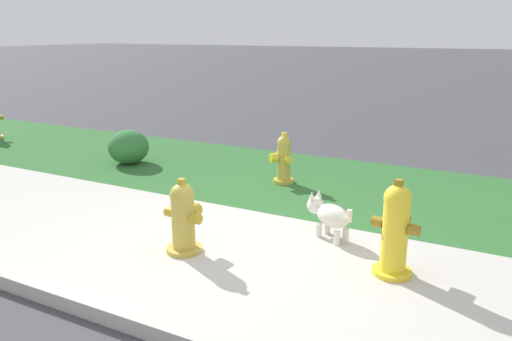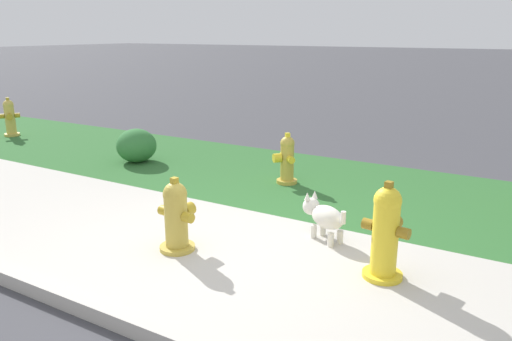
{
  "view_description": "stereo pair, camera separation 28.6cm",
  "coord_description": "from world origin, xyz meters",
  "px_view_note": "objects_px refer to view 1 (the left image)",
  "views": [
    {
      "loc": [
        2.01,
        -3.48,
        1.95
      ],
      "look_at": [
        -0.55,
        1.41,
        0.4
      ],
      "focal_mm": 35.0,
      "sensor_mm": 36.0,
      "label": 1
    },
    {
      "loc": [
        2.26,
        -3.34,
        1.95
      ],
      "look_at": [
        -0.55,
        1.41,
        0.4
      ],
      "focal_mm": 35.0,
      "sensor_mm": 36.0,
      "label": 2
    }
  ],
  "objects_px": {
    "small_white_dog": "(329,215)",
    "fire_hydrant_by_grass_verge": "(283,159)",
    "shrub_bush_far_verge": "(129,147)",
    "fire_hydrant_across_street": "(183,218)",
    "fire_hydrant_at_driveway": "(395,230)"
  },
  "relations": [
    {
      "from": "fire_hydrant_at_driveway",
      "to": "shrub_bush_far_verge",
      "type": "relative_size",
      "value": 1.36
    },
    {
      "from": "fire_hydrant_at_driveway",
      "to": "shrub_bush_far_verge",
      "type": "height_order",
      "value": "fire_hydrant_at_driveway"
    },
    {
      "from": "fire_hydrant_across_street",
      "to": "small_white_dog",
      "type": "distance_m",
      "value": 1.39
    },
    {
      "from": "fire_hydrant_across_street",
      "to": "shrub_bush_far_verge",
      "type": "bearing_deg",
      "value": 145.44
    },
    {
      "from": "small_white_dog",
      "to": "shrub_bush_far_verge",
      "type": "xyz_separation_m",
      "value": [
        -3.65,
        1.31,
        0.01
      ]
    },
    {
      "from": "fire_hydrant_at_driveway",
      "to": "small_white_dog",
      "type": "height_order",
      "value": "fire_hydrant_at_driveway"
    },
    {
      "from": "fire_hydrant_by_grass_verge",
      "to": "shrub_bush_far_verge",
      "type": "xyz_separation_m",
      "value": [
        -2.49,
        -0.17,
        -0.07
      ]
    },
    {
      "from": "fire_hydrant_by_grass_verge",
      "to": "small_white_dog",
      "type": "height_order",
      "value": "fire_hydrant_by_grass_verge"
    },
    {
      "from": "fire_hydrant_across_street",
      "to": "fire_hydrant_by_grass_verge",
      "type": "distance_m",
      "value": 2.38
    },
    {
      "from": "fire_hydrant_by_grass_verge",
      "to": "shrub_bush_far_verge",
      "type": "relative_size",
      "value": 1.12
    },
    {
      "from": "fire_hydrant_by_grass_verge",
      "to": "shrub_bush_far_verge",
      "type": "distance_m",
      "value": 2.5
    },
    {
      "from": "fire_hydrant_by_grass_verge",
      "to": "fire_hydrant_across_street",
      "type": "bearing_deg",
      "value": 135.7
    },
    {
      "from": "small_white_dog",
      "to": "fire_hydrant_by_grass_verge",
      "type": "bearing_deg",
      "value": -25.98
    },
    {
      "from": "fire_hydrant_across_street",
      "to": "shrub_bush_far_verge",
      "type": "relative_size",
      "value": 1.15
    },
    {
      "from": "fire_hydrant_across_street",
      "to": "small_white_dog",
      "type": "height_order",
      "value": "fire_hydrant_across_street"
    }
  ]
}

